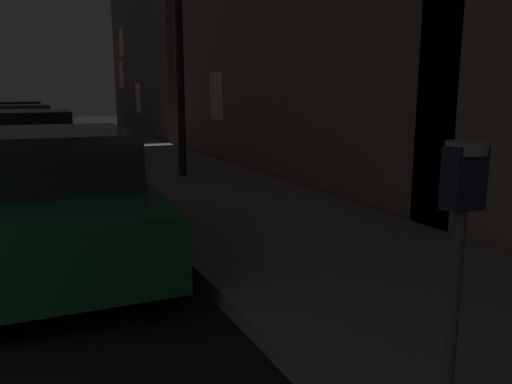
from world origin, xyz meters
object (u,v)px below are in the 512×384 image
car_red (32,143)px  car_white (25,127)px  car_yellow_cab (22,118)px  street_lamp (178,4)px  car_green (54,197)px  parking_meter (461,217)px

car_red → car_white: size_ratio=0.96×
car_yellow_cab → street_lamp: (2.74, -15.13, 2.79)m
car_green → car_yellow_cab: bearing=90.0°
parking_meter → car_green: (-1.55, 4.12, -0.54)m
car_white → street_lamp: size_ratio=0.91×
parking_meter → car_yellow_cab: (-1.55, 23.47, -0.53)m
car_white → car_yellow_cab: same height
car_red → street_lamp: bearing=-41.0°
car_red → street_lamp: 4.58m
parking_meter → car_yellow_cab: 23.52m
car_yellow_cab → street_lamp: bearing=-79.7°
car_white → street_lamp: (2.74, -8.54, 2.81)m
car_white → car_yellow_cab: bearing=90.0°
car_yellow_cab → parking_meter: bearing=-86.2°
car_green → car_white: (-0.00, 12.76, -0.01)m
parking_meter → car_green: 4.44m
parking_meter → car_green: parking_meter is taller
parking_meter → car_red: size_ratio=0.33×
car_yellow_cab → car_green: bearing=-90.0°
car_green → car_red: 6.59m
street_lamp → car_white: bearing=107.8°
car_green → street_lamp: bearing=57.0°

